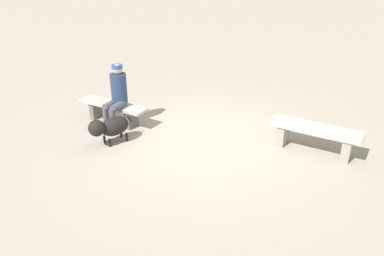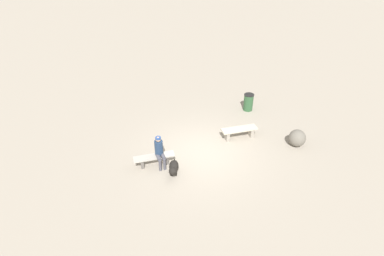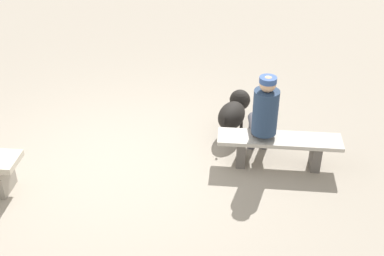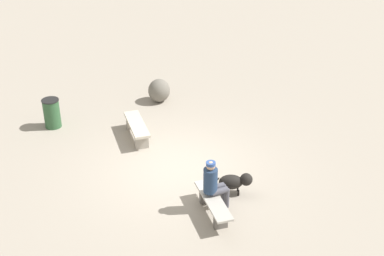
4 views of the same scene
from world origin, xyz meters
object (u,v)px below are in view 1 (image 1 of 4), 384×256
seated_person (117,93)px  bench_right (113,109)px  bench_left (315,134)px  dog (110,127)px

seated_person → bench_right: bearing=-25.5°
bench_left → seated_person: size_ratio=1.28×
bench_left → bench_right: size_ratio=1.00×
bench_right → seated_person: seated_person is taller
bench_left → seated_person: 3.86m
bench_left → bench_right: (4.04, 0.06, -0.03)m
bench_left → dog: 3.72m
bench_right → seated_person: size_ratio=1.28×
bench_right → dog: 0.98m
dog → bench_left: bearing=133.6°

